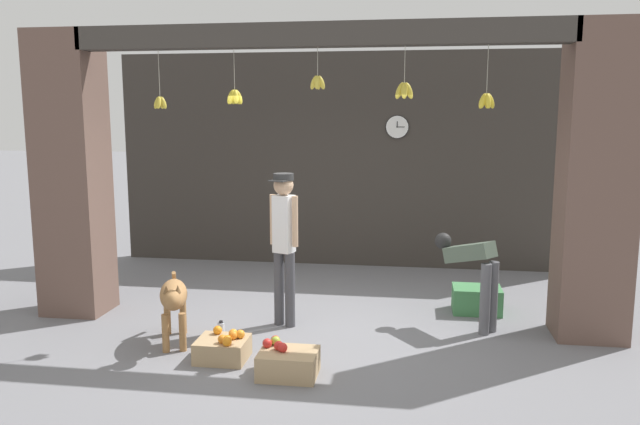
{
  "coord_description": "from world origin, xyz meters",
  "views": [
    {
      "loc": [
        1.02,
        -6.32,
        2.31
      ],
      "look_at": [
        0.0,
        0.45,
        1.22
      ],
      "focal_mm": 35.0,
      "sensor_mm": 36.0,
      "label": 1
    }
  ],
  "objects_px": {
    "worker_stooping": "(474,269)",
    "wall_clock": "(397,127)",
    "fruit_crate_apples": "(288,362)",
    "dog": "(174,298)",
    "water_bottle": "(221,332)",
    "fruit_crate_oranges": "(223,348)",
    "shopkeeper": "(284,237)",
    "produce_box_green": "(477,300)"
  },
  "relations": [
    {
      "from": "water_bottle",
      "to": "shopkeeper",
      "type": "bearing_deg",
      "value": 47.74
    },
    {
      "from": "fruit_crate_oranges",
      "to": "produce_box_green",
      "type": "bearing_deg",
      "value": 36.18
    },
    {
      "from": "worker_stooping",
      "to": "wall_clock",
      "type": "height_order",
      "value": "wall_clock"
    },
    {
      "from": "water_bottle",
      "to": "worker_stooping",
      "type": "bearing_deg",
      "value": 17.55
    },
    {
      "from": "shopkeeper",
      "to": "water_bottle",
      "type": "xyz_separation_m",
      "value": [
        -0.54,
        -0.59,
        -0.89
      ]
    },
    {
      "from": "produce_box_green",
      "to": "water_bottle",
      "type": "bearing_deg",
      "value": -152.59
    },
    {
      "from": "produce_box_green",
      "to": "fruit_crate_oranges",
      "type": "bearing_deg",
      "value": -143.82
    },
    {
      "from": "shopkeeper",
      "to": "produce_box_green",
      "type": "distance_m",
      "value": 2.44
    },
    {
      "from": "dog",
      "to": "produce_box_green",
      "type": "relative_size",
      "value": 1.72
    },
    {
      "from": "shopkeeper",
      "to": "fruit_crate_apples",
      "type": "bearing_deg",
      "value": 122.29
    },
    {
      "from": "dog",
      "to": "worker_stooping",
      "type": "distance_m",
      "value": 3.17
    },
    {
      "from": "dog",
      "to": "fruit_crate_apples",
      "type": "height_order",
      "value": "dog"
    },
    {
      "from": "fruit_crate_apples",
      "to": "wall_clock",
      "type": "relative_size",
      "value": 1.5
    },
    {
      "from": "shopkeeper",
      "to": "water_bottle",
      "type": "relative_size",
      "value": 7.56
    },
    {
      "from": "fruit_crate_apples",
      "to": "water_bottle",
      "type": "relative_size",
      "value": 2.33
    },
    {
      "from": "shopkeeper",
      "to": "worker_stooping",
      "type": "xyz_separation_m",
      "value": [
        2.03,
        0.22,
        -0.34
      ]
    },
    {
      "from": "dog",
      "to": "fruit_crate_apples",
      "type": "distance_m",
      "value": 1.46
    },
    {
      "from": "dog",
      "to": "water_bottle",
      "type": "height_order",
      "value": "dog"
    },
    {
      "from": "dog",
      "to": "shopkeeper",
      "type": "distance_m",
      "value": 1.33
    },
    {
      "from": "fruit_crate_apples",
      "to": "wall_clock",
      "type": "height_order",
      "value": "wall_clock"
    },
    {
      "from": "wall_clock",
      "to": "dog",
      "type": "bearing_deg",
      "value": -120.5
    },
    {
      "from": "shopkeeper",
      "to": "water_bottle",
      "type": "height_order",
      "value": "shopkeeper"
    },
    {
      "from": "water_bottle",
      "to": "fruit_crate_oranges",
      "type": "bearing_deg",
      "value": -70.36
    },
    {
      "from": "dog",
      "to": "fruit_crate_oranges",
      "type": "bearing_deg",
      "value": 41.11
    },
    {
      "from": "dog",
      "to": "shopkeeper",
      "type": "xyz_separation_m",
      "value": [
        0.99,
        0.71,
        0.52
      ]
    },
    {
      "from": "produce_box_green",
      "to": "wall_clock",
      "type": "relative_size",
      "value": 1.61
    },
    {
      "from": "fruit_crate_apples",
      "to": "water_bottle",
      "type": "distance_m",
      "value": 1.1
    },
    {
      "from": "dog",
      "to": "fruit_crate_apples",
      "type": "xyz_separation_m",
      "value": [
        1.29,
        -0.6,
        -0.36
      ]
    },
    {
      "from": "shopkeeper",
      "to": "wall_clock",
      "type": "height_order",
      "value": "wall_clock"
    },
    {
      "from": "worker_stooping",
      "to": "produce_box_green",
      "type": "height_order",
      "value": "worker_stooping"
    },
    {
      "from": "water_bottle",
      "to": "dog",
      "type": "bearing_deg",
      "value": -165.18
    },
    {
      "from": "produce_box_green",
      "to": "wall_clock",
      "type": "xyz_separation_m",
      "value": [
        -1.02,
        2.06,
        1.97
      ]
    },
    {
      "from": "shopkeeper",
      "to": "fruit_crate_apples",
      "type": "xyz_separation_m",
      "value": [
        0.3,
        -1.31,
        -0.88
      ]
    },
    {
      "from": "shopkeeper",
      "to": "wall_clock",
      "type": "distance_m",
      "value": 3.27
    },
    {
      "from": "produce_box_green",
      "to": "worker_stooping",
      "type": "bearing_deg",
      "value": -100.5
    },
    {
      "from": "fruit_crate_apples",
      "to": "produce_box_green",
      "type": "relative_size",
      "value": 0.93
    },
    {
      "from": "produce_box_green",
      "to": "water_bottle",
      "type": "distance_m",
      "value": 3.02
    },
    {
      "from": "dog",
      "to": "worker_stooping",
      "type": "height_order",
      "value": "worker_stooping"
    },
    {
      "from": "shopkeeper",
      "to": "worker_stooping",
      "type": "relative_size",
      "value": 1.69
    },
    {
      "from": "dog",
      "to": "fruit_crate_oranges",
      "type": "relative_size",
      "value": 2.02
    },
    {
      "from": "fruit_crate_apples",
      "to": "water_bottle",
      "type": "bearing_deg",
      "value": 139.54
    },
    {
      "from": "dog",
      "to": "fruit_crate_oranges",
      "type": "height_order",
      "value": "dog"
    }
  ]
}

